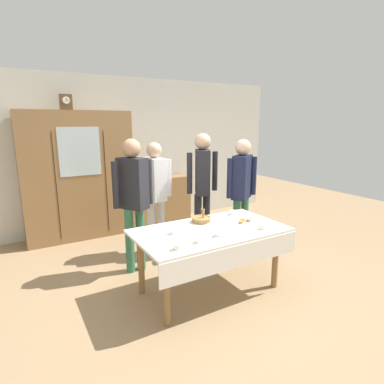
% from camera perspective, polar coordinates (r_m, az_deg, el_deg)
% --- Properties ---
extents(ground_plane, '(12.00, 12.00, 0.00)m').
position_cam_1_polar(ground_plane, '(3.99, 1.51, -16.13)').
color(ground_plane, '#997A56').
rests_on(ground_plane, ground).
extents(back_wall, '(6.40, 0.10, 2.70)m').
position_cam_1_polar(back_wall, '(5.94, -12.13, 6.90)').
color(back_wall, silver).
rests_on(back_wall, ground).
extents(dining_table, '(1.69, 0.95, 0.75)m').
position_cam_1_polar(dining_table, '(3.54, 3.60, -8.54)').
color(dining_table, olive).
rests_on(dining_table, ground).
extents(wall_cabinet, '(1.74, 0.46, 2.10)m').
position_cam_1_polar(wall_cabinet, '(5.47, -19.96, 2.76)').
color(wall_cabinet, olive).
rests_on(wall_cabinet, ground).
extents(mantel_clock, '(0.18, 0.11, 0.24)m').
position_cam_1_polar(mantel_clock, '(5.39, -22.05, 14.96)').
color(mantel_clock, brown).
rests_on(mantel_clock, wall_cabinet).
extents(bookshelf_low, '(1.04, 0.35, 0.89)m').
position_cam_1_polar(bookshelf_low, '(6.10, -5.29, -1.37)').
color(bookshelf_low, olive).
rests_on(bookshelf_low, ground).
extents(book_stack, '(0.16, 0.23, 0.06)m').
position_cam_1_polar(book_stack, '(6.00, -5.38, 3.02)').
color(book_stack, '#2D5184').
rests_on(book_stack, bookshelf_low).
extents(tea_cup_front_edge, '(0.13, 0.13, 0.06)m').
position_cam_1_polar(tea_cup_front_edge, '(3.36, -3.36, -7.28)').
color(tea_cup_front_edge, silver).
rests_on(tea_cup_front_edge, dining_table).
extents(tea_cup_near_right, '(0.13, 0.13, 0.06)m').
position_cam_1_polar(tea_cup_near_right, '(3.31, 4.86, -7.65)').
color(tea_cup_near_right, silver).
rests_on(tea_cup_near_right, dining_table).
extents(tea_cup_mid_right, '(0.13, 0.13, 0.06)m').
position_cam_1_polar(tea_cup_mid_right, '(4.07, 7.43, -3.82)').
color(tea_cup_mid_right, white).
rests_on(tea_cup_mid_right, dining_table).
extents(tea_cup_mid_left, '(0.13, 0.13, 0.06)m').
position_cam_1_polar(tea_cup_mid_left, '(2.97, -2.69, -10.05)').
color(tea_cup_mid_left, white).
rests_on(tea_cup_mid_left, dining_table).
extents(tea_cup_far_right, '(0.13, 0.13, 0.06)m').
position_cam_1_polar(tea_cup_far_right, '(3.59, 12.86, -6.31)').
color(tea_cup_far_right, white).
rests_on(tea_cup_far_right, dining_table).
extents(tea_cup_near_left, '(0.13, 0.13, 0.06)m').
position_cam_1_polar(tea_cup_near_left, '(3.13, 1.37, -8.80)').
color(tea_cup_near_left, white).
rests_on(tea_cup_near_left, dining_table).
extents(bread_basket, '(0.24, 0.24, 0.16)m').
position_cam_1_polar(bread_basket, '(3.76, 1.71, -4.97)').
color(bread_basket, '#9E7542').
rests_on(bread_basket, dining_table).
extents(pastry_plate, '(0.28, 0.28, 0.05)m').
position_cam_1_polar(pastry_plate, '(3.77, 9.61, -5.45)').
color(pastry_plate, white).
rests_on(pastry_plate, dining_table).
extents(spoon_front_edge, '(0.12, 0.02, 0.01)m').
position_cam_1_polar(spoon_front_edge, '(3.54, 4.25, -6.69)').
color(spoon_front_edge, silver).
rests_on(spoon_front_edge, dining_table).
extents(spoon_mid_right, '(0.12, 0.02, 0.01)m').
position_cam_1_polar(spoon_mid_right, '(3.53, 10.75, -6.92)').
color(spoon_mid_right, silver).
rests_on(spoon_mid_right, dining_table).
extents(person_by_cabinet, '(0.52, 0.41, 1.72)m').
position_cam_1_polar(person_by_cabinet, '(3.98, -10.70, -0.08)').
color(person_by_cabinet, '#33704C').
rests_on(person_by_cabinet, ground).
extents(person_behind_table_right, '(0.52, 0.41, 1.76)m').
position_cam_1_polar(person_behind_table_right, '(4.61, 1.92, 2.23)').
color(person_behind_table_right, '#232328').
rests_on(person_behind_table_right, ground).
extents(person_near_right_end, '(0.52, 0.37, 1.68)m').
position_cam_1_polar(person_near_right_end, '(4.57, 9.06, 1.26)').
color(person_near_right_end, '#33704C').
rests_on(person_near_right_end, ground).
extents(person_beside_shelf, '(0.52, 0.37, 1.64)m').
position_cam_1_polar(person_beside_shelf, '(4.54, -6.75, 0.89)').
color(person_beside_shelf, silver).
rests_on(person_beside_shelf, ground).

